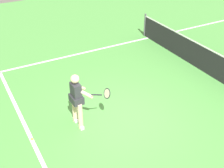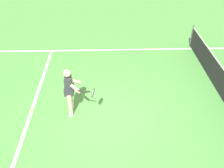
% 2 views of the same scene
% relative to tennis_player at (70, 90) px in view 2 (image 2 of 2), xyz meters
% --- Properties ---
extents(ground_plane, '(25.37, 25.37, 0.00)m').
position_rel_tennis_player_xyz_m(ground_plane, '(0.35, 1.15, -0.85)').
color(ground_plane, '#4C9342').
extents(service_line_marking, '(8.73, 0.10, 0.01)m').
position_rel_tennis_player_xyz_m(service_line_marking, '(0.35, -1.32, -0.84)').
color(service_line_marking, white).
rests_on(service_line_marking, ground).
extents(sideline_left_marking, '(0.10, 17.52, 0.01)m').
position_rel_tennis_player_xyz_m(sideline_left_marking, '(-4.01, 1.15, -0.84)').
color(sideline_left_marking, white).
rests_on(sideline_left_marking, ground).
extents(tennis_player, '(0.76, 0.94, 1.55)m').
position_rel_tennis_player_xyz_m(tennis_player, '(0.00, 0.00, 0.00)').
color(tennis_player, beige).
rests_on(tennis_player, ground).
extents(tennis_ball_near, '(0.07, 0.07, 0.07)m').
position_rel_tennis_player_xyz_m(tennis_ball_near, '(0.01, -1.31, -0.81)').
color(tennis_ball_near, '#D1E533').
rests_on(tennis_ball_near, ground).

